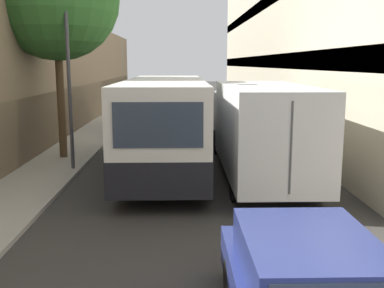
{
  "coord_description": "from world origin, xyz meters",
  "views": [
    {
      "loc": [
        -0.4,
        -1.56,
        3.56
      ],
      "look_at": [
        -0.12,
        9.37,
        1.6
      ],
      "focal_mm": 42.0,
      "sensor_mm": 36.0,
      "label": 1
    }
  ],
  "objects_px": {
    "box_truck": "(259,126)",
    "panel_van": "(145,110)",
    "street_lamp": "(65,0)",
    "bus": "(165,123)"
  },
  "relations": [
    {
      "from": "panel_van",
      "to": "street_lamp",
      "type": "xyz_separation_m",
      "value": [
        -1.65,
        -9.92,
        4.46
      ]
    },
    {
      "from": "box_truck",
      "to": "panel_van",
      "type": "xyz_separation_m",
      "value": [
        -4.44,
        10.45,
        -0.53
      ]
    },
    {
      "from": "street_lamp",
      "to": "box_truck",
      "type": "bearing_deg",
      "value": -4.98
    },
    {
      "from": "panel_van",
      "to": "box_truck",
      "type": "bearing_deg",
      "value": -66.98
    },
    {
      "from": "box_truck",
      "to": "panel_van",
      "type": "distance_m",
      "value": 11.37
    },
    {
      "from": "bus",
      "to": "street_lamp",
      "type": "bearing_deg",
      "value": -175.73
    },
    {
      "from": "bus",
      "to": "box_truck",
      "type": "height_order",
      "value": "bus"
    },
    {
      "from": "bus",
      "to": "box_truck",
      "type": "distance_m",
      "value": 3.1
    },
    {
      "from": "box_truck",
      "to": "street_lamp",
      "type": "relative_size",
      "value": 1.12
    },
    {
      "from": "street_lamp",
      "to": "panel_van",
      "type": "bearing_deg",
      "value": 80.54
    }
  ]
}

